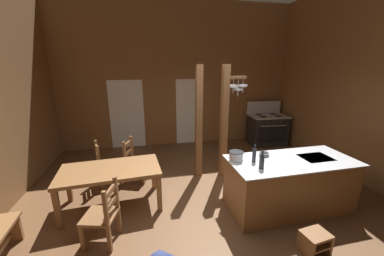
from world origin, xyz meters
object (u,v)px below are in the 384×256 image
ladderback_chair_at_table_end (135,161)px  dining_table (111,173)px  ladderback_chair_by_post (106,164)px  stove_range (267,129)px  bottle_tall_on_counter (254,155)px  stockpot_on_counter (236,156)px  step_stool (315,241)px  bottle_short_on_counter (262,161)px  ladderback_chair_near_window (103,215)px  mixing_bowl_on_counter (264,154)px  kitchen_island (289,184)px

ladderback_chair_at_table_end → dining_table: bearing=-112.2°
ladderback_chair_by_post → stove_range: bearing=19.2°
bottle_tall_on_counter → dining_table: bearing=164.8°
ladderback_chair_by_post → stockpot_on_counter: 2.79m
step_stool → ladderback_chair_by_post: bearing=140.3°
stove_range → bottle_short_on_counter: 4.02m
stove_range → step_stool: size_ratio=3.35×
ladderback_chair_near_window → mixing_bowl_on_counter: size_ratio=5.55×
dining_table → ladderback_chair_by_post: size_ratio=1.86×
step_stool → bottle_short_on_counter: bottle_short_on_counter is taller
step_stool → bottle_short_on_counter: bearing=120.3°
stove_range → dining_table: (-4.45, -2.50, 0.17)m
stove_range → mixing_bowl_on_counter: bearing=-121.0°
kitchen_island → dining_table: kitchen_island is taller
step_stool → mixing_bowl_on_counter: bearing=97.5°
stove_range → bottle_tall_on_counter: stove_range is taller
ladderback_chair_at_table_end → bottle_short_on_counter: bearing=-42.1°
mixing_bowl_on_counter → ladderback_chair_near_window: bearing=-170.6°
ladderback_chair_by_post → mixing_bowl_on_counter: bearing=-24.3°
ladderback_chair_by_post → mixing_bowl_on_counter: mixing_bowl_on_counter is taller
kitchen_island → stockpot_on_counter: size_ratio=7.07×
bottle_short_on_counter → stove_range: bearing=58.7°
step_stool → bottle_tall_on_counter: 1.43m
kitchen_island → ladderback_chair_by_post: 3.64m
bottle_tall_on_counter → step_stool: bearing=-66.1°
stove_range → stockpot_on_counter: bearing=-127.6°
step_stool → dining_table: dining_table is taller
stove_range → dining_table: bearing=-150.7°
dining_table → bottle_tall_on_counter: (2.38, -0.65, 0.41)m
stove_range → dining_table: size_ratio=0.75×
mixing_bowl_on_counter → stove_range: bearing=59.0°
ladderback_chair_near_window → ladderback_chair_by_post: 1.77m
stove_range → ladderback_chair_at_table_end: bearing=-158.9°
bottle_short_on_counter → ladderback_chair_near_window: bearing=179.8°
mixing_bowl_on_counter → ladderback_chair_at_table_end: bearing=149.3°
stove_range → bottle_tall_on_counter: 3.81m
kitchen_island → ladderback_chair_at_table_end: 3.14m
kitchen_island → step_stool: 1.04m
kitchen_island → ladderback_chair_near_window: 3.07m
dining_table → bottle_tall_on_counter: bottle_tall_on_counter is taller
ladderback_chair_near_window → ladderback_chair_by_post: same height
dining_table → bottle_tall_on_counter: 2.50m
step_stool → stockpot_on_counter: bearing=122.4°
dining_table → ladderback_chair_near_window: (-0.00, -0.89, -0.20)m
dining_table → ladderback_chair_near_window: size_ratio=1.86×
kitchen_island → stove_range: 3.49m
mixing_bowl_on_counter → stockpot_on_counter: bearing=-171.4°
stove_range → mixing_bowl_on_counter: size_ratio=7.70×
step_stool → bottle_short_on_counter: 1.26m
stove_range → stockpot_on_counter: stove_range is taller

